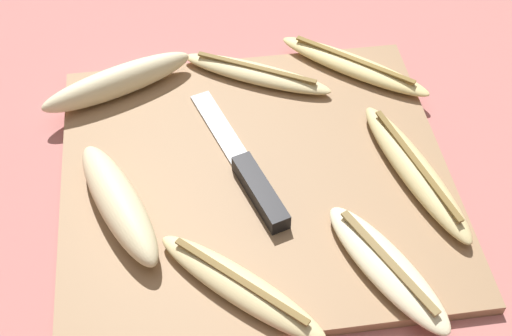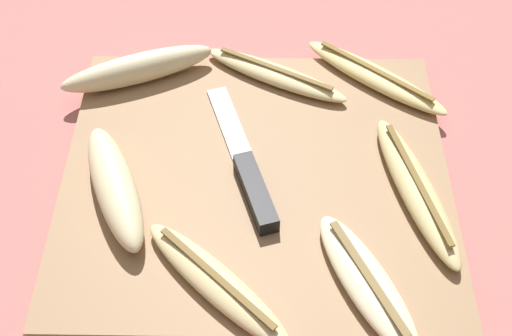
{
  "view_description": "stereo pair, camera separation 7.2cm",
  "coord_description": "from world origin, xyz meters",
  "px_view_note": "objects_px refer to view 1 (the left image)",
  "views": [
    {
      "loc": [
        -0.06,
        -0.47,
        0.57
      ],
      "look_at": [
        0.0,
        0.0,
        0.02
      ],
      "focal_mm": 50.0,
      "sensor_mm": 36.0,
      "label": 1
    },
    {
      "loc": [
        0.01,
        -0.47,
        0.57
      ],
      "look_at": [
        0.0,
        0.0,
        0.02
      ],
      "focal_mm": 50.0,
      "sensor_mm": 36.0,
      "label": 2
    }
  ],
  "objects_px": {
    "knife": "(254,179)",
    "banana_ripe_center": "(256,74)",
    "banana_spotted_left": "(415,171)",
    "banana_mellow_near": "(240,287)",
    "banana_cream_curved": "(119,203)",
    "banana_pale_long": "(118,82)",
    "banana_golden_short": "(354,66)",
    "banana_bright_far": "(387,267)"
  },
  "relations": [
    {
      "from": "banana_mellow_near",
      "to": "banana_cream_curved",
      "type": "xyz_separation_m",
      "value": [
        -0.1,
        0.1,
        0.01
      ]
    },
    {
      "from": "knife",
      "to": "banana_spotted_left",
      "type": "relative_size",
      "value": 1.04
    },
    {
      "from": "banana_spotted_left",
      "to": "knife",
      "type": "bearing_deg",
      "value": 175.04
    },
    {
      "from": "banana_mellow_near",
      "to": "banana_golden_short",
      "type": "relative_size",
      "value": 0.92
    },
    {
      "from": "banana_pale_long",
      "to": "banana_ripe_center",
      "type": "xyz_separation_m",
      "value": [
        0.16,
        0.0,
        -0.01
      ]
    },
    {
      "from": "banana_bright_far",
      "to": "banana_ripe_center",
      "type": "distance_m",
      "value": 0.29
    },
    {
      "from": "banana_pale_long",
      "to": "banana_ripe_center",
      "type": "bearing_deg",
      "value": 0.97
    },
    {
      "from": "knife",
      "to": "banana_mellow_near",
      "type": "height_order",
      "value": "banana_mellow_near"
    },
    {
      "from": "banana_bright_far",
      "to": "banana_spotted_left",
      "type": "distance_m",
      "value": 0.12
    },
    {
      "from": "banana_ripe_center",
      "to": "banana_mellow_near",
      "type": "bearing_deg",
      "value": -100.75
    },
    {
      "from": "banana_bright_far",
      "to": "knife",
      "type": "bearing_deg",
      "value": 130.51
    },
    {
      "from": "banana_bright_far",
      "to": "banana_cream_curved",
      "type": "relative_size",
      "value": 0.98
    },
    {
      "from": "banana_mellow_near",
      "to": "banana_spotted_left",
      "type": "xyz_separation_m",
      "value": [
        0.19,
        0.11,
        0.0
      ]
    },
    {
      "from": "knife",
      "to": "banana_cream_curved",
      "type": "height_order",
      "value": "banana_cream_curved"
    },
    {
      "from": "banana_golden_short",
      "to": "banana_cream_curved",
      "type": "bearing_deg",
      "value": -147.2
    },
    {
      "from": "banana_pale_long",
      "to": "banana_ripe_center",
      "type": "distance_m",
      "value": 0.16
    },
    {
      "from": "knife",
      "to": "banana_pale_long",
      "type": "bearing_deg",
      "value": 113.25
    },
    {
      "from": "banana_ripe_center",
      "to": "banana_cream_curved",
      "type": "height_order",
      "value": "banana_cream_curved"
    },
    {
      "from": "banana_bright_far",
      "to": "banana_ripe_center",
      "type": "height_order",
      "value": "banana_bright_far"
    },
    {
      "from": "banana_bright_far",
      "to": "banana_cream_curved",
      "type": "bearing_deg",
      "value": 157.06
    },
    {
      "from": "banana_ripe_center",
      "to": "banana_cream_curved",
      "type": "bearing_deg",
      "value": -131.64
    },
    {
      "from": "banana_bright_far",
      "to": "banana_pale_long",
      "type": "distance_m",
      "value": 0.36
    },
    {
      "from": "knife",
      "to": "banana_ripe_center",
      "type": "bearing_deg",
      "value": 63.69
    },
    {
      "from": "knife",
      "to": "banana_mellow_near",
      "type": "relative_size",
      "value": 1.35
    },
    {
      "from": "banana_spotted_left",
      "to": "banana_bright_far",
      "type": "bearing_deg",
      "value": -118.15
    },
    {
      "from": "banana_mellow_near",
      "to": "knife",
      "type": "bearing_deg",
      "value": 76.63
    },
    {
      "from": "banana_spotted_left",
      "to": "banana_mellow_near",
      "type": "bearing_deg",
      "value": -150.11
    },
    {
      "from": "knife",
      "to": "banana_pale_long",
      "type": "distance_m",
      "value": 0.2
    },
    {
      "from": "banana_bright_far",
      "to": "banana_mellow_near",
      "type": "relative_size",
      "value": 1.07
    },
    {
      "from": "knife",
      "to": "banana_ripe_center",
      "type": "xyz_separation_m",
      "value": [
        0.02,
        0.16,
        0.0
      ]
    },
    {
      "from": "banana_golden_short",
      "to": "banana_ripe_center",
      "type": "distance_m",
      "value": 0.11
    },
    {
      "from": "banana_mellow_near",
      "to": "banana_golden_short",
      "type": "xyz_separation_m",
      "value": [
        0.17,
        0.28,
        -0.0
      ]
    },
    {
      "from": "banana_pale_long",
      "to": "banana_cream_curved",
      "type": "distance_m",
      "value": 0.17
    },
    {
      "from": "banana_golden_short",
      "to": "banana_pale_long",
      "type": "xyz_separation_m",
      "value": [
        -0.27,
        -0.0,
        0.01
      ]
    },
    {
      "from": "knife",
      "to": "banana_golden_short",
      "type": "xyz_separation_m",
      "value": [
        0.14,
        0.15,
        0.0
      ]
    },
    {
      "from": "banana_golden_short",
      "to": "banana_mellow_near",
      "type": "bearing_deg",
      "value": -121.0
    },
    {
      "from": "banana_pale_long",
      "to": "banana_bright_far",
      "type": "bearing_deg",
      "value": -49.26
    },
    {
      "from": "banana_golden_short",
      "to": "banana_spotted_left",
      "type": "xyz_separation_m",
      "value": [
        0.02,
        -0.17,
        0.0
      ]
    },
    {
      "from": "knife",
      "to": "banana_mellow_near",
      "type": "bearing_deg",
      "value": -121.06
    },
    {
      "from": "banana_mellow_near",
      "to": "banana_golden_short",
      "type": "distance_m",
      "value": 0.32
    },
    {
      "from": "banana_golden_short",
      "to": "banana_cream_curved",
      "type": "distance_m",
      "value": 0.32
    },
    {
      "from": "banana_pale_long",
      "to": "banana_cream_curved",
      "type": "bearing_deg",
      "value": -90.28
    }
  ]
}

